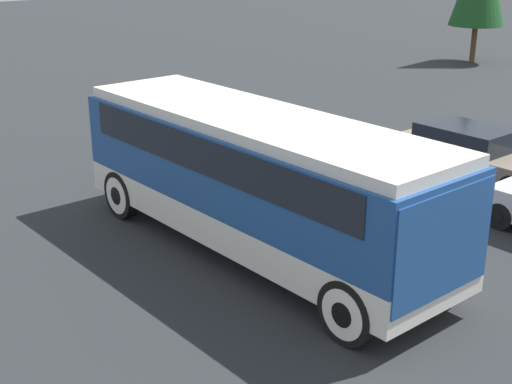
% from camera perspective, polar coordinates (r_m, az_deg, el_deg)
% --- Properties ---
extents(ground_plane, '(120.00, 120.00, 0.00)m').
position_cam_1_polar(ground_plane, '(15.19, -0.00, -4.75)').
color(ground_plane, '#26282B').
extents(tour_bus, '(9.25, 2.67, 2.98)m').
position_cam_1_polar(tour_bus, '(14.46, 0.24, 1.63)').
color(tour_bus, silver).
rests_on(tour_bus, ground_plane).
extents(parked_car_mid, '(4.62, 1.82, 1.44)m').
position_cam_1_polar(parked_car_mid, '(20.29, 16.56, 3.05)').
color(parked_car_mid, '#7A6B5B').
rests_on(parked_car_mid, ground_plane).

